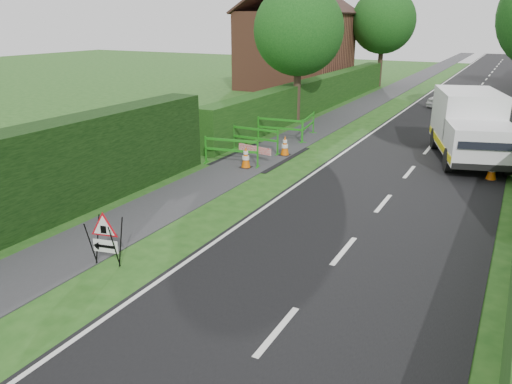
% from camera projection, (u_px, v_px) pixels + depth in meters
% --- Properties ---
extents(ground, '(120.00, 120.00, 0.00)m').
position_uv_depth(ground, '(124.00, 322.00, 8.72)').
color(ground, '#1C4814').
rests_on(ground, ground).
extents(road_surface, '(6.00, 90.00, 0.02)m').
position_uv_depth(road_surface, '(477.00, 90.00, 36.78)').
color(road_surface, black).
rests_on(road_surface, ground).
extents(footpath, '(2.00, 90.00, 0.02)m').
position_uv_depth(footpath, '(402.00, 86.00, 39.22)').
color(footpath, '#2D2D30').
rests_on(footpath, ground).
extents(hedge_west_far, '(1.00, 24.00, 1.80)m').
position_uv_depth(hedge_west_far, '(317.00, 109.00, 29.27)').
color(hedge_west_far, '#14380F').
rests_on(hedge_west_far, ground).
extents(house_west, '(7.50, 7.40, 7.88)m').
position_uv_depth(house_west, '(296.00, 49.00, 37.21)').
color(house_west, brown).
rests_on(house_west, ground).
extents(tree_nw, '(4.40, 4.40, 6.70)m').
position_uv_depth(tree_nw, '(299.00, 30.00, 24.29)').
color(tree_nw, '#2D2116').
rests_on(tree_nw, ground).
extents(tree_fw, '(4.80, 4.80, 7.24)m').
position_uv_depth(tree_fw, '(383.00, 21.00, 37.51)').
color(tree_fw, '#2D2116').
rests_on(tree_fw, ground).
extents(triangle_sign, '(0.84, 0.84, 1.03)m').
position_uv_depth(triangle_sign, '(103.00, 235.00, 10.48)').
color(triangle_sign, black).
rests_on(triangle_sign, ground).
extents(works_van, '(3.55, 5.75, 2.46)m').
position_uv_depth(works_van, '(470.00, 125.00, 18.39)').
color(works_van, silver).
rests_on(works_van, ground).
extents(traffic_cone_0, '(0.38, 0.38, 0.79)m').
position_uv_depth(traffic_cone_0, '(492.00, 169.00, 16.25)').
color(traffic_cone_0, black).
rests_on(traffic_cone_0, ground).
extents(traffic_cone_1, '(0.38, 0.38, 0.79)m').
position_uv_depth(traffic_cone_1, '(508.00, 161.00, 17.07)').
color(traffic_cone_1, black).
rests_on(traffic_cone_1, ground).
extents(traffic_cone_2, '(0.38, 0.38, 0.79)m').
position_uv_depth(traffic_cone_2, '(486.00, 142.00, 19.81)').
color(traffic_cone_2, black).
rests_on(traffic_cone_2, ground).
extents(traffic_cone_3, '(0.38, 0.38, 0.79)m').
position_uv_depth(traffic_cone_3, '(246.00, 157.00, 17.59)').
color(traffic_cone_3, black).
rests_on(traffic_cone_3, ground).
extents(traffic_cone_4, '(0.38, 0.38, 0.79)m').
position_uv_depth(traffic_cone_4, '(285.00, 146.00, 19.20)').
color(traffic_cone_4, black).
rests_on(traffic_cone_4, ground).
extents(ped_barrier_0, '(2.09, 0.68, 1.00)m').
position_uv_depth(ped_barrier_0, '(231.00, 148.00, 17.85)').
color(ped_barrier_0, '#1C7C16').
rests_on(ped_barrier_0, ground).
extents(ped_barrier_1, '(2.07, 0.39, 1.00)m').
position_uv_depth(ped_barrier_1, '(255.00, 136.00, 19.64)').
color(ped_barrier_1, '#1C7C16').
rests_on(ped_barrier_1, ground).
extents(ped_barrier_2, '(2.08, 0.56, 1.00)m').
position_uv_depth(ped_barrier_2, '(280.00, 126.00, 21.44)').
color(ped_barrier_2, '#1C7C16').
rests_on(ped_barrier_2, ground).
extents(ped_barrier_3, '(0.66, 2.09, 1.00)m').
position_uv_depth(ped_barrier_3, '(308.00, 124.00, 21.97)').
color(ped_barrier_3, '#1C7C16').
rests_on(ped_barrier_3, ground).
extents(redwhite_plank, '(1.48, 0.32, 0.25)m').
position_uv_depth(redwhite_plank, '(255.00, 161.00, 18.57)').
color(redwhite_plank, red).
rests_on(redwhite_plank, ground).
extents(hatchback_car, '(2.42, 3.60, 1.14)m').
position_uv_depth(hatchback_car, '(449.00, 97.00, 29.83)').
color(hatchback_car, white).
rests_on(hatchback_car, ground).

